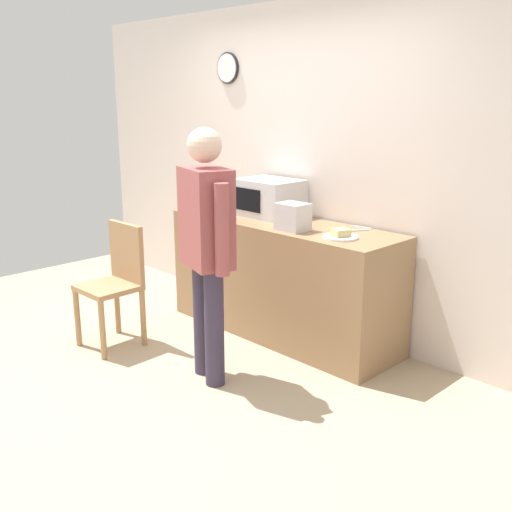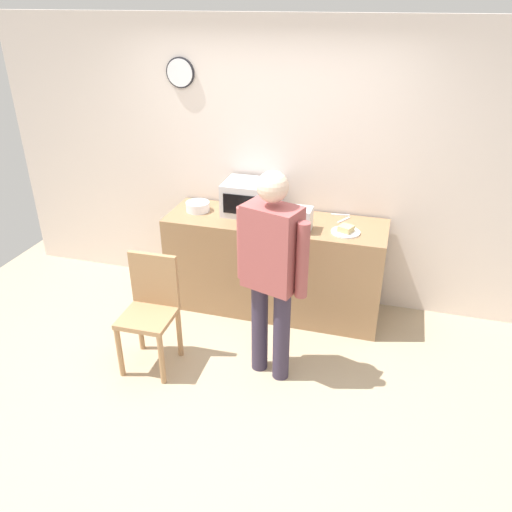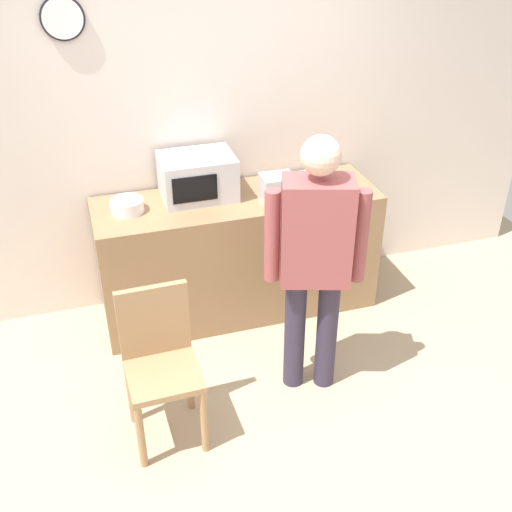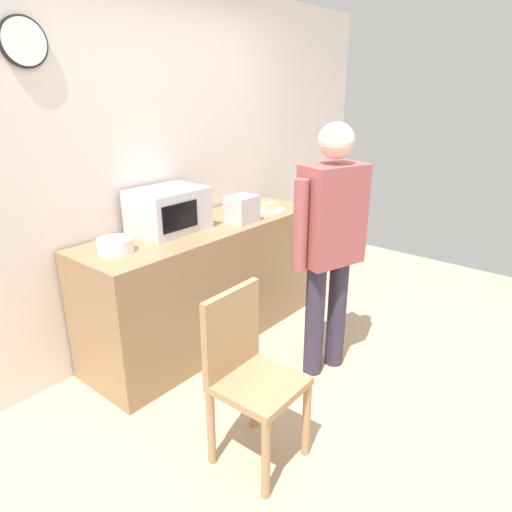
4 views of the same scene
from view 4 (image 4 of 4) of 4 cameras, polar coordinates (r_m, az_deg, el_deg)
name	(u,v)px [view 4 (image 4 of 4)]	position (r m, az deg, el deg)	size (l,w,h in m)	color
ground_plane	(332,407)	(3.04, 9.46, -18.17)	(6.00, 6.00, 0.00)	tan
back_wall	(153,171)	(3.49, -12.81, 10.37)	(5.40, 0.13, 2.60)	silver
kitchen_counter	(208,283)	(3.54, -6.08, -3.32)	(1.99, 0.62, 0.92)	#93704C
microwave	(168,210)	(3.26, -10.90, 5.66)	(0.50, 0.39, 0.30)	silver
sandwich_plate	(269,208)	(3.77, 1.68, 6.01)	(0.25, 0.25, 0.07)	white
salad_bowl	(116,245)	(2.94, -17.14, 1.31)	(0.22, 0.22, 0.09)	white
toaster	(242,209)	(3.42, -1.75, 5.88)	(0.22, 0.18, 0.20)	silver
fork_utensil	(228,205)	(3.95, -3.54, 6.38)	(0.17, 0.02, 0.01)	silver
spoon_utensil	(241,206)	(3.91, -1.88, 6.26)	(0.17, 0.02, 0.01)	silver
person_standing	(331,236)	(2.96, 9.31, 2.51)	(0.57, 0.35, 1.69)	#342C41
wooden_chair	(248,370)	(2.40, -1.05, -14.06)	(0.41, 0.41, 0.94)	#A87F56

